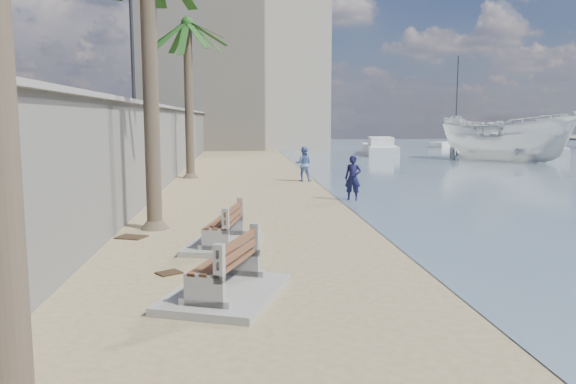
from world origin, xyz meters
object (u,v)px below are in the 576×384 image
person_a (353,175)px  yacht_far (379,150)px  bench_near (225,271)px  palm_back (187,25)px  person_b (304,162)px  bench_far (224,229)px  yacht_near (538,150)px  boat_cruiser (505,135)px  sailboat_west (455,144)px

person_a → yacht_far: size_ratio=0.22×
bench_near → yacht_far: 39.77m
palm_back → person_b: palm_back is taller
palm_back → person_b: bearing=-19.7°
palm_back → bench_far: bearing=-82.4°
bench_far → yacht_near: 42.02m
bench_near → boat_cruiser: size_ratio=0.64×
palm_back → sailboat_west: 39.51m
bench_near → person_b: size_ratio=1.55×
palm_back → person_b: (5.63, -2.01, -6.70)m
bench_near → yacht_far: (12.23, 37.84, -0.10)m
person_a → bench_far: bearing=-98.9°
sailboat_west → boat_cruiser: bearing=-101.7°
bench_near → boat_cruiser: boat_cruiser is taller
yacht_near → yacht_far: bearing=108.7°
boat_cruiser → person_a: bearing=-166.0°
sailboat_west → bench_far: bearing=-117.4°
bench_near → palm_back: size_ratio=0.33×
person_a → sailboat_west: bearing=86.9°
palm_back → yacht_far: size_ratio=1.01×
boat_cruiser → yacht_far: bearing=92.5°
person_a → yacht_near: bearing=73.7°
person_a → boat_cruiser: 23.56m
person_b → sailboat_west: 37.07m
person_a → sailboat_west: size_ratio=0.20×
bench_far → person_b: 14.32m
bench_far → yacht_near: yacht_near is taller
palm_back → yacht_near: 33.70m
boat_cruiser → yacht_near: (6.62, 7.44, -1.48)m
palm_back → sailboat_west: sailboat_west is taller
yacht_near → yacht_far: size_ratio=1.38×
yacht_near → palm_back: bearing=144.3°
boat_cruiser → palm_back: bearing=167.1°
person_b → sailboat_west: bearing=-109.5°
boat_cruiser → yacht_far: boat_cruiser is taller
boat_cruiser → yacht_far: (-7.01, 8.44, -1.48)m
bench_far → yacht_far: yacht_far is taller
palm_back → person_a: palm_back is taller
bench_far → bench_near: bearing=-88.2°
person_a → sailboat_west: 42.32m
bench_near → sailboat_west: (23.31, 48.95, -0.12)m
palm_back → sailboat_west: bearing=48.9°
yacht_near → sailboat_west: 12.38m
person_a → sailboat_west: sailboat_west is taller
bench_near → person_b: 18.02m
person_a → person_b: 6.71m
bench_far → yacht_far: size_ratio=0.30×
yacht_near → bench_near: bearing=167.8°
person_b → sailboat_west: sailboat_west is taller
bench_far → palm_back: palm_back is taller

